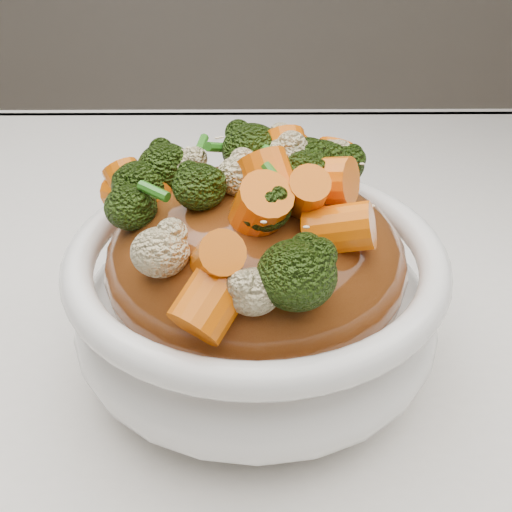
{
  "coord_description": "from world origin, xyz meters",
  "views": [
    {
      "loc": [
        0.05,
        -0.33,
        1.02
      ],
      "look_at": [
        0.05,
        -0.04,
        0.83
      ],
      "focal_mm": 42.0,
      "sensor_mm": 36.0,
      "label": 1
    }
  ],
  "objects": [
    {
      "name": "tablecloth",
      "position": [
        0.0,
        0.0,
        0.73
      ],
      "size": [
        1.2,
        0.8,
        0.04
      ],
      "primitive_type": "cube",
      "color": "white",
      "rests_on": "dining_table"
    },
    {
      "name": "bowl",
      "position": [
        0.05,
        -0.04,
        0.79
      ],
      "size": [
        0.24,
        0.24,
        0.09
      ],
      "primitive_type": null,
      "rotation": [
        0.0,
        0.0,
        -0.13
      ],
      "color": "white",
      "rests_on": "tablecloth"
    },
    {
      "name": "sauce_base",
      "position": [
        0.05,
        -0.04,
        0.82
      ],
      "size": [
        0.2,
        0.2,
        0.1
      ],
      "primitive_type": "ellipsoid",
      "rotation": [
        0.0,
        0.0,
        -0.13
      ],
      "color": "#643011",
      "rests_on": "bowl"
    },
    {
      "name": "carrots",
      "position": [
        0.05,
        -0.04,
        0.89
      ],
      "size": [
        0.2,
        0.2,
        0.05
      ],
      "primitive_type": null,
      "rotation": [
        0.0,
        0.0,
        -0.13
      ],
      "color": "orange",
      "rests_on": "sauce_base"
    },
    {
      "name": "broccoli",
      "position": [
        0.05,
        -0.04,
        0.88
      ],
      "size": [
        0.2,
        0.2,
        0.04
      ],
      "primitive_type": null,
      "rotation": [
        0.0,
        0.0,
        -0.13
      ],
      "color": "black",
      "rests_on": "sauce_base"
    },
    {
      "name": "cauliflower",
      "position": [
        0.05,
        -0.04,
        0.88
      ],
      "size": [
        0.2,
        0.2,
        0.04
      ],
      "primitive_type": null,
      "rotation": [
        0.0,
        0.0,
        -0.13
      ],
      "color": "beige",
      "rests_on": "sauce_base"
    },
    {
      "name": "scallions",
      "position": [
        0.05,
        -0.04,
        0.89
      ],
      "size": [
        0.15,
        0.15,
        0.02
      ],
      "primitive_type": null,
      "rotation": [
        0.0,
        0.0,
        -0.13
      ],
      "color": "#29721A",
      "rests_on": "sauce_base"
    },
    {
      "name": "sesame_seeds",
      "position": [
        0.05,
        -0.04,
        0.89
      ],
      "size": [
        0.18,
        0.18,
        0.01
      ],
      "primitive_type": null,
      "rotation": [
        0.0,
        0.0,
        -0.13
      ],
      "color": "beige",
      "rests_on": "sauce_base"
    }
  ]
}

